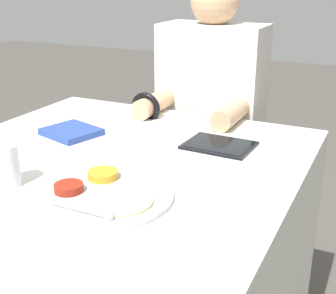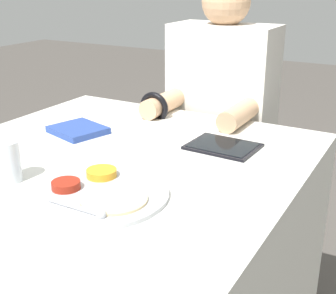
{
  "view_description": "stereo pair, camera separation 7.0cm",
  "coord_description": "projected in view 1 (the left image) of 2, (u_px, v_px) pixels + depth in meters",
  "views": [
    {
      "loc": [
        0.66,
        -0.96,
        1.23
      ],
      "look_at": [
        0.17,
        0.04,
        0.82
      ],
      "focal_mm": 50.0,
      "sensor_mm": 36.0,
      "label": 1
    },
    {
      "loc": [
        0.72,
        -0.92,
        1.23
      ],
      "look_at": [
        0.17,
        0.04,
        0.82
      ],
      "focal_mm": 50.0,
      "sensor_mm": 36.0,
      "label": 2
    }
  ],
  "objects": [
    {
      "name": "dining_table",
      "position": [
        109.0,
        282.0,
        1.37
      ],
      "size": [
        1.0,
        1.08,
        0.76
      ],
      "color": "silver",
      "rests_on": "ground_plane"
    },
    {
      "name": "thali_tray",
      "position": [
        101.0,
        194.0,
        1.05
      ],
      "size": [
        0.32,
        0.32,
        0.03
      ],
      "color": "#B7BABF",
      "rests_on": "dining_table"
    },
    {
      "name": "drinking_glass",
      "position": [
        6.0,
        165.0,
        1.09
      ],
      "size": [
        0.06,
        0.06,
        0.1
      ],
      "color": "silver",
      "rests_on": "dining_table"
    },
    {
      "name": "tablet_device",
      "position": [
        219.0,
        145.0,
        1.35
      ],
      "size": [
        0.2,
        0.16,
        0.01
      ],
      "color": "black",
      "rests_on": "dining_table"
    },
    {
      "name": "person_diner",
      "position": [
        209.0,
        150.0,
        1.85
      ],
      "size": [
        0.39,
        0.42,
        1.22
      ],
      "color": "black",
      "rests_on": "ground_plane"
    },
    {
      "name": "red_notebook",
      "position": [
        71.0,
        132.0,
        1.45
      ],
      "size": [
        0.19,
        0.18,
        0.02
      ],
      "color": "silver",
      "rests_on": "dining_table"
    }
  ]
}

